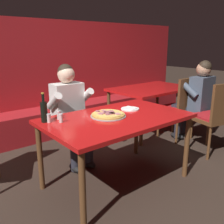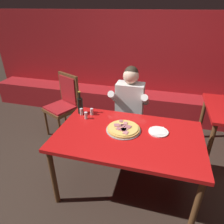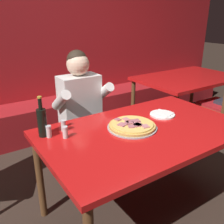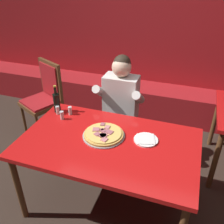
{
  "view_description": "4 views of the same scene",
  "coord_description": "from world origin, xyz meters",
  "px_view_note": "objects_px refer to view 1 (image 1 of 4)",
  "views": [
    {
      "loc": [
        -1.63,
        -1.91,
        1.52
      ],
      "look_at": [
        -0.02,
        0.06,
        0.81
      ],
      "focal_mm": 40.0,
      "sensor_mm": 36.0,
      "label": 1
    },
    {
      "loc": [
        0.29,
        -1.72,
        1.97
      ],
      "look_at": [
        -0.2,
        0.08,
        0.97
      ],
      "focal_mm": 32.0,
      "sensor_mm": 36.0,
      "label": 2
    },
    {
      "loc": [
        -1.14,
        -1.27,
        1.58
      ],
      "look_at": [
        -0.07,
        0.33,
        0.82
      ],
      "focal_mm": 40.0,
      "sensor_mm": 36.0,
      "label": 3
    },
    {
      "loc": [
        0.59,
        -1.61,
        2.09
      ],
      "look_at": [
        -0.07,
        0.29,
        0.89
      ],
      "focal_mm": 40.0,
      "sensor_mm": 36.0,
      "label": 4
    }
  ],
  "objects_px": {
    "dining_chair_near_right": "(216,113)",
    "dining_chair_far_left": "(181,104)",
    "shaker_oregano": "(61,119)",
    "main_dining_table": "(117,123)",
    "plate_white_paper": "(130,109)",
    "diner_seated_blue_shirt": "(71,111)",
    "pizza": "(108,115)",
    "background_dining_table": "(151,92)",
    "diner_standing_companion": "(196,98)",
    "beer_bottle": "(44,111)",
    "shaker_red_pepper_flakes": "(59,116)",
    "shaker_black_pepper": "(49,119)"
  },
  "relations": [
    {
      "from": "main_dining_table",
      "to": "plate_white_paper",
      "type": "height_order",
      "value": "plate_white_paper"
    },
    {
      "from": "shaker_oregano",
      "to": "diner_standing_companion",
      "type": "relative_size",
      "value": 0.07
    },
    {
      "from": "plate_white_paper",
      "to": "background_dining_table",
      "type": "xyz_separation_m",
      "value": [
        1.28,
        0.82,
        -0.09
      ]
    },
    {
      "from": "shaker_black_pepper",
      "to": "shaker_oregano",
      "type": "xyz_separation_m",
      "value": [
        0.09,
        -0.07,
        0.0
      ]
    },
    {
      "from": "beer_bottle",
      "to": "dining_chair_far_left",
      "type": "relative_size",
      "value": 0.29
    },
    {
      "from": "plate_white_paper",
      "to": "diner_seated_blue_shirt",
      "type": "distance_m",
      "value": 0.74
    },
    {
      "from": "pizza",
      "to": "diner_standing_companion",
      "type": "relative_size",
      "value": 0.29
    },
    {
      "from": "pizza",
      "to": "plate_white_paper",
      "type": "relative_size",
      "value": 1.79
    },
    {
      "from": "plate_white_paper",
      "to": "dining_chair_near_right",
      "type": "bearing_deg",
      "value": -18.73
    },
    {
      "from": "beer_bottle",
      "to": "background_dining_table",
      "type": "bearing_deg",
      "value": 15.79
    },
    {
      "from": "main_dining_table",
      "to": "pizza",
      "type": "xyz_separation_m",
      "value": [
        -0.07,
        0.06,
        0.09
      ]
    },
    {
      "from": "dining_chair_far_left",
      "to": "pizza",
      "type": "bearing_deg",
      "value": -170.18
    },
    {
      "from": "dining_chair_near_right",
      "to": "background_dining_table",
      "type": "relative_size",
      "value": 0.74
    },
    {
      "from": "dining_chair_far_left",
      "to": "background_dining_table",
      "type": "xyz_separation_m",
      "value": [
        -0.03,
        0.59,
        0.11
      ]
    },
    {
      "from": "main_dining_table",
      "to": "diner_seated_blue_shirt",
      "type": "bearing_deg",
      "value": 100.72
    },
    {
      "from": "pizza",
      "to": "dining_chair_far_left",
      "type": "distance_m",
      "value": 1.72
    },
    {
      "from": "main_dining_table",
      "to": "shaker_oregano",
      "type": "relative_size",
      "value": 17.8
    },
    {
      "from": "main_dining_table",
      "to": "diner_seated_blue_shirt",
      "type": "relative_size",
      "value": 1.2
    },
    {
      "from": "plate_white_paper",
      "to": "diner_seated_blue_shirt",
      "type": "height_order",
      "value": "diner_seated_blue_shirt"
    },
    {
      "from": "pizza",
      "to": "dining_chair_near_right",
      "type": "height_order",
      "value": "dining_chair_near_right"
    },
    {
      "from": "beer_bottle",
      "to": "shaker_oregano",
      "type": "xyz_separation_m",
      "value": [
        0.12,
        -0.12,
        -0.07
      ]
    },
    {
      "from": "dining_chair_near_right",
      "to": "dining_chair_far_left",
      "type": "height_order",
      "value": "dining_chair_near_right"
    },
    {
      "from": "plate_white_paper",
      "to": "shaker_red_pepper_flakes",
      "type": "relative_size",
      "value": 2.44
    },
    {
      "from": "diner_standing_companion",
      "to": "dining_chair_near_right",
      "type": "bearing_deg",
      "value": -115.34
    },
    {
      "from": "shaker_oregano",
      "to": "pizza",
      "type": "bearing_deg",
      "value": -14.91
    },
    {
      "from": "shaker_oregano",
      "to": "dining_chair_near_right",
      "type": "height_order",
      "value": "dining_chair_near_right"
    },
    {
      "from": "diner_seated_blue_shirt",
      "to": "background_dining_table",
      "type": "xyz_separation_m",
      "value": [
        1.72,
        0.23,
        -0.01
      ]
    },
    {
      "from": "shaker_oregano",
      "to": "dining_chair_near_right",
      "type": "distance_m",
      "value": 2.13
    },
    {
      "from": "pizza",
      "to": "plate_white_paper",
      "type": "distance_m",
      "value": 0.37
    },
    {
      "from": "shaker_oregano",
      "to": "shaker_black_pepper",
      "type": "bearing_deg",
      "value": 140.66
    },
    {
      "from": "pizza",
      "to": "shaker_red_pepper_flakes",
      "type": "xyz_separation_m",
      "value": [
        -0.45,
        0.24,
        0.02
      ]
    },
    {
      "from": "background_dining_table",
      "to": "diner_standing_companion",
      "type": "bearing_deg",
      "value": -79.05
    },
    {
      "from": "main_dining_table",
      "to": "diner_standing_companion",
      "type": "xyz_separation_m",
      "value": [
        1.74,
        0.17,
        0.01
      ]
    },
    {
      "from": "plate_white_paper",
      "to": "shaker_oregano",
      "type": "relative_size",
      "value": 2.44
    },
    {
      "from": "dining_chair_near_right",
      "to": "shaker_red_pepper_flakes",
      "type": "bearing_deg",
      "value": 163.83
    },
    {
      "from": "plate_white_paper",
      "to": "diner_seated_blue_shirt",
      "type": "bearing_deg",
      "value": 126.43
    },
    {
      "from": "diner_seated_blue_shirt",
      "to": "dining_chair_far_left",
      "type": "bearing_deg",
      "value": -11.59
    },
    {
      "from": "shaker_oregano",
      "to": "dining_chair_near_right",
      "type": "relative_size",
      "value": 0.08
    },
    {
      "from": "diner_standing_companion",
      "to": "main_dining_table",
      "type": "bearing_deg",
      "value": -174.31
    },
    {
      "from": "pizza",
      "to": "shaker_black_pepper",
      "type": "xyz_separation_m",
      "value": [
        -0.57,
        0.2,
        0.02
      ]
    },
    {
      "from": "plate_white_paper",
      "to": "diner_seated_blue_shirt",
      "type": "relative_size",
      "value": 0.16
    },
    {
      "from": "dining_chair_near_right",
      "to": "dining_chair_far_left",
      "type": "distance_m",
      "value": 0.65
    },
    {
      "from": "pizza",
      "to": "shaker_oregano",
      "type": "distance_m",
      "value": 0.5
    },
    {
      "from": "dining_chair_far_left",
      "to": "background_dining_table",
      "type": "relative_size",
      "value": 0.73
    },
    {
      "from": "shaker_black_pepper",
      "to": "diner_seated_blue_shirt",
      "type": "height_order",
      "value": "diner_seated_blue_shirt"
    },
    {
      "from": "main_dining_table",
      "to": "pizza",
      "type": "bearing_deg",
      "value": 135.63
    },
    {
      "from": "shaker_oregano",
      "to": "dining_chair_far_left",
      "type": "height_order",
      "value": "dining_chair_far_left"
    },
    {
      "from": "main_dining_table",
      "to": "dining_chair_near_right",
      "type": "height_order",
      "value": "dining_chair_near_right"
    },
    {
      "from": "diner_seated_blue_shirt",
      "to": "beer_bottle",
      "type": "bearing_deg",
      "value": -142.54
    },
    {
      "from": "main_dining_table",
      "to": "dining_chair_far_left",
      "type": "xyz_separation_m",
      "value": [
        1.62,
        0.36,
        -0.12
      ]
    }
  ]
}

